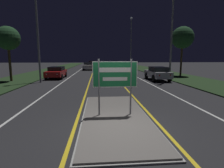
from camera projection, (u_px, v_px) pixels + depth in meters
name	position (u px, v px, depth m)	size (l,w,h in m)	color
ground_plane	(118.00, 127.00, 6.24)	(160.00, 160.00, 0.00)	#232326
median_island	(115.00, 116.00, 7.28)	(2.68, 6.77, 0.10)	#999993
verge_left	(37.00, 74.00, 25.18)	(5.00, 100.00, 0.08)	#1E3319
verge_right	(165.00, 73.00, 26.70)	(5.00, 100.00, 0.08)	#1E3319
centre_line_yellow_left	(93.00, 71.00, 30.75)	(0.12, 70.00, 0.01)	gold
centre_line_yellow_right	(110.00, 71.00, 30.99)	(0.12, 70.00, 0.01)	gold
lane_line_white_left	(78.00, 72.00, 30.53)	(0.12, 70.00, 0.01)	silver
lane_line_white_right	(125.00, 71.00, 31.21)	(0.12, 70.00, 0.01)	silver
edge_line_white_left	(60.00, 72.00, 30.29)	(0.10, 70.00, 0.01)	silver
edge_line_white_right	(142.00, 71.00, 31.45)	(0.10, 70.00, 0.01)	silver
highway_sign	(115.00, 77.00, 7.03)	(1.81, 0.07, 2.30)	gray
streetlight_left_near	(37.00, 21.00, 16.36)	(0.51, 0.51, 9.23)	gray
streetlight_right_near	(172.00, 27.00, 17.27)	(0.51, 0.51, 8.45)	gray
streetlight_right_far	(131.00, 38.00, 38.36)	(0.48, 0.48, 11.10)	gray
car_receding_0	(158.00, 73.00, 18.83)	(1.86, 4.40, 1.46)	#B7B7BC
car_receding_1	(116.00, 67.00, 29.45)	(1.98, 4.47, 1.50)	#B7B7BC
car_receding_2	(126.00, 64.00, 41.16)	(1.87, 4.71, 1.55)	#B7B7BC
car_approaching_0	(56.00, 72.00, 20.66)	(1.92, 4.20, 1.36)	maroon
car_approaching_1	(88.00, 66.00, 34.47)	(1.98, 4.42, 1.51)	silver
car_approaching_2	(91.00, 63.00, 50.15)	(1.86, 4.50, 1.50)	maroon
roadside_palm_left	(8.00, 39.00, 17.12)	(2.31, 2.31, 5.40)	#4C3823
roadside_palm_right	(183.00, 38.00, 22.30)	(2.78, 2.78, 6.27)	#4C3823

